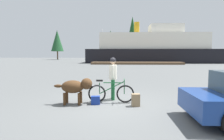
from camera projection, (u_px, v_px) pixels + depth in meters
ground_plane at (108, 104)px, 6.75m from camera, size 160.00×160.00×0.00m
bicycle at (111, 93)px, 6.93m from camera, size 1.74×0.44×0.89m
person_cyclist at (113, 74)px, 7.35m from camera, size 0.32×0.53×1.69m
dog at (76, 87)px, 6.68m from camera, size 1.41×0.55×0.96m
backpack at (136, 100)px, 6.47m from camera, size 0.30×0.22×0.44m
handbag_pannier at (96, 100)px, 6.69m from camera, size 0.33×0.21×0.31m
dock_pier at (137, 63)px, 32.55m from camera, size 15.93×2.65×0.40m
ferry_boat at (152, 49)px, 38.41m from camera, size 26.65×7.65×8.37m
sailboat_moored at (102, 60)px, 42.18m from camera, size 6.50×1.82×7.36m
pine_tree_far_left at (57, 41)px, 59.86m from camera, size 4.00×4.00×9.52m
pine_tree_center at (132, 33)px, 55.63m from camera, size 3.83×3.83×13.05m
pine_tree_far_right at (155, 39)px, 57.45m from camera, size 2.86×2.86×9.67m
pine_tree_mid_back at (110, 41)px, 63.79m from camera, size 3.22×3.22×9.95m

